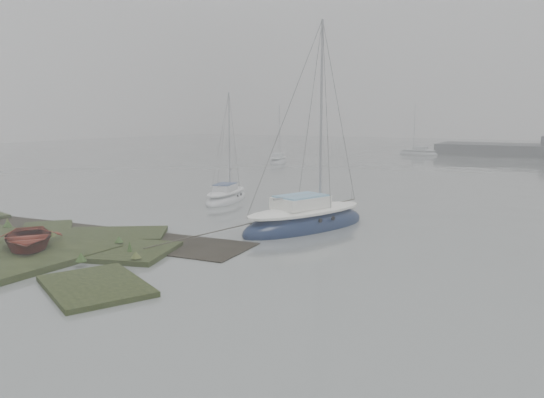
{
  "coord_description": "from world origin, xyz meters",
  "views": [
    {
      "loc": [
        12.26,
        -10.57,
        4.9
      ],
      "look_at": [
        2.3,
        6.48,
        1.8
      ],
      "focal_mm": 35.0,
      "sensor_mm": 36.0,
      "label": 1
    }
  ],
  "objects": [
    {
      "name": "sailboat_main",
      "position": [
        1.99,
        9.92,
        0.3
      ],
      "size": [
        4.4,
        7.23,
        9.7
      ],
      "rotation": [
        0.0,
        0.0,
        -0.34
      ],
      "color": "#0F1B3B",
      "rests_on": "ground"
    },
    {
      "name": "dinghy",
      "position": [
        -4.66,
        1.0,
        0.57
      ],
      "size": [
        4.16,
        3.97,
        0.7
      ],
      "primitive_type": "imported",
      "rotation": [
        0.0,
        0.0,
        0.93
      ],
      "color": "maroon",
      "rests_on": "marsh_bank"
    },
    {
      "name": "sailboat_far_a",
      "position": [
        -15.41,
        38.09,
        0.21
      ],
      "size": [
        3.05,
        4.94,
        6.62
      ],
      "rotation": [
        0.0,
        0.0,
        0.35
      ],
      "color": "silver",
      "rests_on": "ground"
    },
    {
      "name": "sailboat_white",
      "position": [
        -5.35,
        14.3,
        0.21
      ],
      "size": [
        2.68,
        5.04,
        6.77
      ],
      "rotation": [
        0.0,
        0.0,
        0.24
      ],
      "color": "silver",
      "rests_on": "ground"
    },
    {
      "name": "ground",
      "position": [
        0.0,
        30.0,
        0.0
      ],
      "size": [
        160.0,
        160.0,
        0.0
      ],
      "primitive_type": "plane",
      "color": "slate",
      "rests_on": "ground"
    },
    {
      "name": "sailboat_far_c",
      "position": [
        -5.73,
        57.25,
        0.22
      ],
      "size": [
        5.09,
        2.05,
        7.02
      ],
      "rotation": [
        0.0,
        0.0,
        1.49
      ],
      "color": "#A4A9AC",
      "rests_on": "ground"
    }
  ]
}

